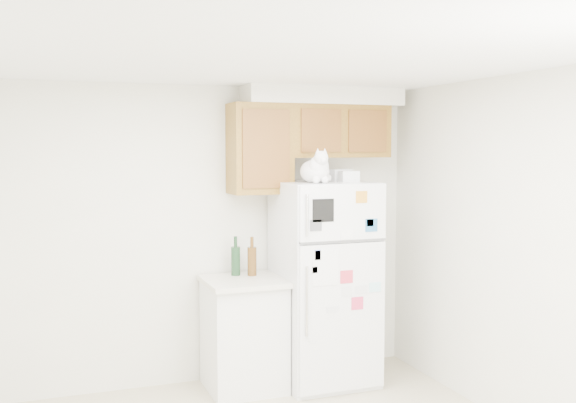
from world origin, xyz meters
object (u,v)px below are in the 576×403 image
cat (316,170)px  refrigerator (325,283)px  bottle_green (236,256)px  bottle_amber (252,256)px  storage_box_back (340,175)px  base_counter (244,333)px  storage_box_front (349,176)px

cat → refrigerator: bearing=42.9°
bottle_green → bottle_amber: bearing=-25.1°
cat → storage_box_back: (0.32, 0.23, -0.06)m
refrigerator → base_counter: bearing=173.9°
storage_box_front → bottle_amber: bearing=167.7°
base_counter → storage_box_back: size_ratio=5.11×
base_counter → bottle_green: bottle_green is taller
storage_box_front → bottle_amber: 1.05m
storage_box_front → cat: bearing=-165.8°
storage_box_back → bottle_amber: size_ratio=0.55×
bottle_green → bottle_amber: 0.14m
storage_box_back → bottle_green: storage_box_back is taller
refrigerator → storage_box_front: (0.19, -0.07, 0.89)m
storage_box_front → bottle_green: (-0.90, 0.29, -0.66)m
storage_box_front → base_counter: bearing=175.5°
base_counter → bottle_amber: size_ratio=2.83×
cat → bottle_green: (-0.58, 0.35, -0.72)m
storage_box_front → bottle_green: size_ratio=0.46×
base_counter → cat: size_ratio=2.27×
refrigerator → storage_box_front: 0.92m
storage_box_back → base_counter: bearing=174.5°
base_counter → bottle_green: 0.64m
refrigerator → storage_box_front: storage_box_front is taller
base_counter → storage_box_back: bearing=2.6°
refrigerator → storage_box_front: bearing=-19.4°
refrigerator → storage_box_back: (0.19, 0.11, 0.90)m
storage_box_back → bottle_green: 1.12m
storage_box_back → bottle_green: (-0.90, 0.11, -0.67)m
cat → storage_box_back: bearing=36.5°
cat → bottle_green: size_ratio=1.23×
bottle_green → refrigerator: bearing=-17.7°
storage_box_back → storage_box_front: bearing=-97.1°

